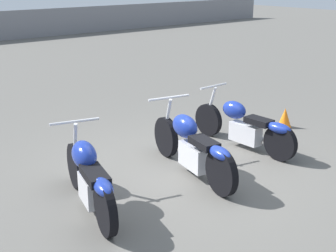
{
  "coord_description": "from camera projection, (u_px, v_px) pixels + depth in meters",
  "views": [
    {
      "loc": [
        -4.25,
        -4.73,
        2.82
      ],
      "look_at": [
        0.0,
        0.3,
        0.65
      ],
      "focal_mm": 50.0,
      "sensor_mm": 36.0,
      "label": 1
    }
  ],
  "objects": [
    {
      "name": "motorcycle_slot_2",
      "position": [
        245.0,
        126.0,
        7.79
      ],
      "size": [
        0.63,
        2.16,
        0.95
      ],
      "rotation": [
        0.0,
        0.0,
        0.01
      ],
      "color": "black",
      "rests_on": "ground_plane"
    },
    {
      "name": "motorcycle_slot_1",
      "position": [
        192.0,
        146.0,
        6.74
      ],
      "size": [
        0.8,
        2.19,
        1.01
      ],
      "rotation": [
        0.0,
        0.0,
        -0.22
      ],
      "color": "black",
      "rests_on": "ground_plane"
    },
    {
      "name": "ground_plane",
      "position": [
        181.0,
        173.0,
        6.92
      ],
      "size": [
        60.0,
        60.0,
        0.0
      ],
      "primitive_type": "plane",
      "color": "#5B5954"
    },
    {
      "name": "motorcycle_slot_0",
      "position": [
        89.0,
        177.0,
        5.72
      ],
      "size": [
        0.8,
        1.93,
        0.99
      ],
      "rotation": [
        0.0,
        0.0,
        -0.27
      ],
      "color": "black",
      "rests_on": "ground_plane"
    },
    {
      "name": "traffic_cone_near",
      "position": [
        285.0,
        118.0,
        8.89
      ],
      "size": [
        0.26,
        0.26,
        0.38
      ],
      "color": "orange",
      "rests_on": "ground_plane"
    }
  ]
}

